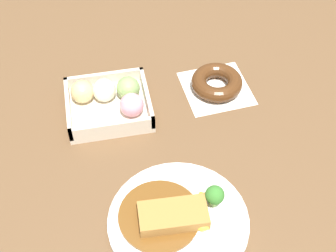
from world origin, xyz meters
TOP-DOWN VIEW (x-y plane):
  - ground_plane at (0.00, 0.00)m, footprint 1.60×1.60m
  - curry_plate at (-0.02, 0.13)m, footprint 0.25×0.25m
  - donut_box at (0.06, -0.18)m, footprint 0.17×0.16m
  - chocolate_ring_donut at (-0.18, -0.19)m, footprint 0.15×0.15m

SIDE VIEW (x-z plane):
  - ground_plane at x=0.00m, z-range 0.00..0.00m
  - curry_plate at x=-0.02m, z-range -0.02..0.05m
  - chocolate_ring_donut at x=-0.18m, z-range 0.00..0.04m
  - donut_box at x=0.06m, z-range -0.01..0.06m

